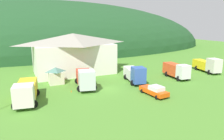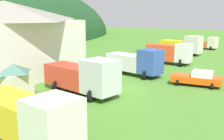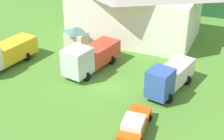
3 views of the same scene
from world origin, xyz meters
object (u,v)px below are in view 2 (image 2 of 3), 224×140
tow_truck_silver (84,76)px  flatbed_truck_yellow (183,45)px  heavy_rig_striped (27,116)px  light_truck_cream (208,43)px  box_truck_blue (137,62)px  depot_building (7,39)px  heavy_rig_white (170,53)px  play_shed_cream (15,81)px  service_pickup_orange (198,78)px  traffic_cone_near_pickup (77,105)px

tow_truck_silver → flatbed_truck_yellow: size_ratio=1.08×
heavy_rig_striped → light_truck_cream: heavy_rig_striped is taller
tow_truck_silver → heavy_rig_striped: bearing=-61.3°
tow_truck_silver → box_truck_blue: (9.66, -0.83, -0.09)m
depot_building → flatbed_truck_yellow: (28.17, -12.85, -2.86)m
depot_building → heavy_rig_white: bearing=-37.6°
box_truck_blue → flatbed_truck_yellow: size_ratio=0.97×
heavy_rig_white → box_truck_blue: bearing=-90.3°
play_shed_cream → box_truck_blue: (13.91, -5.42, 0.07)m
service_pickup_orange → traffic_cone_near_pickup: size_ratio=8.20×
heavy_rig_striped → heavy_rig_white: bearing=101.8°
flatbed_truck_yellow → traffic_cone_near_pickup: bearing=-78.1°
play_shed_cream → tow_truck_silver: tow_truck_silver is taller
box_truck_blue → traffic_cone_near_pickup: bearing=-75.6°
light_truck_cream → traffic_cone_near_pickup: 42.16m
flatbed_truck_yellow → traffic_cone_near_pickup: flatbed_truck_yellow is taller
service_pickup_orange → traffic_cone_near_pickup: 13.64m
depot_building → play_shed_cream: depot_building is taller
heavy_rig_striped → service_pickup_orange: size_ratio=1.60×
depot_building → service_pickup_orange: (7.47, -20.56, -3.80)m
depot_building → service_pickup_orange: depot_building is taller
play_shed_cream → flatbed_truck_yellow: bearing=-9.1°
box_truck_blue → light_truck_cream: box_truck_blue is taller
tow_truck_silver → service_pickup_orange: tow_truck_silver is taller
box_truck_blue → flatbed_truck_yellow: (19.69, 0.03, 0.05)m
box_truck_blue → service_pickup_orange: 7.80m
play_shed_cream → traffic_cone_near_pickup: size_ratio=4.95×
tow_truck_silver → light_truck_cream: bearing=96.7°
heavy_rig_striped → tow_truck_silver: (9.90, 3.12, 0.08)m
depot_building → light_truck_cream: bearing=-21.7°
play_shed_cream → flatbed_truck_yellow: size_ratio=0.40×
heavy_rig_striped → flatbed_truck_yellow: 39.32m
depot_building → box_truck_blue: 15.69m
light_truck_cream → service_pickup_orange: size_ratio=0.91×
depot_building → play_shed_cream: bearing=-126.1°
heavy_rig_striped → traffic_cone_near_pickup: (7.01, 1.82, -1.73)m
depot_building → box_truck_blue: size_ratio=2.40×
tow_truck_silver → traffic_cone_near_pickup: 3.65m
tow_truck_silver → traffic_cone_near_pickup: (-2.89, -1.30, -1.81)m
flatbed_truck_yellow → service_pickup_orange: 22.11m
play_shed_cream → tow_truck_silver: size_ratio=0.37×
tow_truck_silver → traffic_cone_near_pickup: tow_truck_silver is taller
box_truck_blue → traffic_cone_near_pickup: 12.68m
tow_truck_silver → heavy_rig_white: 19.22m
heavy_rig_striped → heavy_rig_white: size_ratio=1.25×
light_truck_cream → depot_building: bearing=-99.9°
heavy_rig_white → flatbed_truck_yellow: flatbed_truck_yellow is taller
depot_building → service_pickup_orange: bearing=-70.0°
light_truck_cream → traffic_cone_near_pickup: light_truck_cream is taller
traffic_cone_near_pickup → flatbed_truck_yellow: bearing=0.9°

